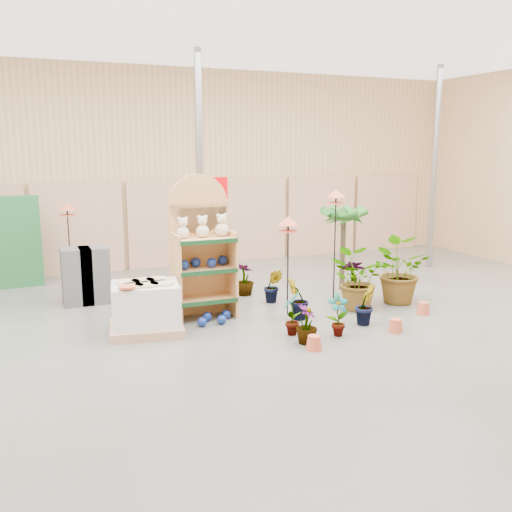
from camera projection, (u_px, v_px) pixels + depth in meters
The scene contains 22 objects.
room at pixel (253, 183), 8.34m from camera, with size 15.20×12.10×4.70m.
display_shelf at pixel (201, 252), 9.23m from camera, with size 0.98×0.62×2.32m.
teddy_bears at pixel (204, 228), 9.07m from camera, with size 0.85×0.22×0.36m.
gazing_balls_shelf at pixel (204, 263), 9.14m from camera, with size 0.85×0.29×0.16m.
gazing_balls_floor at pixel (214, 318), 8.99m from camera, with size 0.63×0.39×0.15m.
pallet_stack at pixel (146, 308), 8.46m from camera, with size 1.19×1.05×0.79m.
charcoal_planters at pixel (86, 276), 10.06m from camera, with size 0.80×0.50×1.00m.
offer_sign at pixel (214, 212), 10.37m from camera, with size 0.50×0.08×2.20m.
bird_table_front at pixel (288, 224), 9.18m from camera, with size 0.34×0.34×1.64m.
bird_table_right at pixel (336, 197), 9.97m from camera, with size 0.34×0.34×2.01m.
bird_table_back at pixel (67, 209), 10.89m from camera, with size 0.34×0.34×1.69m.
palm at pixel (344, 215), 10.86m from camera, with size 0.70×0.70×1.72m.
potted_plant_0 at pixel (292, 313), 8.38m from camera, with size 0.35×0.24×0.67m, color #266921.
potted_plant_1 at pixel (298, 299), 9.11m from camera, with size 0.37×0.30×0.68m, color #266921.
potted_plant_2 at pixel (355, 280), 9.65m from camera, with size 0.92×0.80×1.02m, color #266921.
potted_plant_3 at pixel (353, 282), 10.02m from camera, with size 0.45×0.45×0.80m, color #266921.
potted_plant_5 at pixel (273, 286), 10.13m from camera, with size 0.34×0.27×0.61m, color #266921.
potted_plant_7 at pixel (307, 324), 8.02m from camera, with size 0.31×0.31×0.55m, color #266921.
potted_plant_8 at pixel (338, 315), 8.32m from camera, with size 0.33×0.23×0.63m, color #266921.
potted_plant_9 at pixel (365, 305), 8.88m from camera, with size 0.35×0.28×0.63m, color #266921.
potted_plant_10 at pixel (396, 271), 10.08m from camera, with size 1.03×0.90×1.15m, color #266921.
potted_plant_11 at pixel (245, 279), 10.64m from camera, with size 0.34×0.34×0.61m, color #266921.
Camera 1 is at (-3.23, -6.83, 2.73)m, focal length 40.00 mm.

